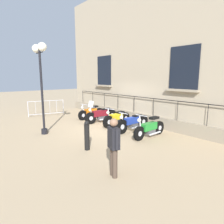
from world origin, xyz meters
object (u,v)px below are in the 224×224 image
Objects in this scene: motorcycle_blue at (133,123)px; bollard at (87,135)px; motorcycle_yellow at (117,119)px; pedestrian_standing at (114,145)px; crowd_barrier at (46,108)px; lamppost at (41,69)px; motorcycle_orange at (91,112)px; motorcycle_maroon at (101,115)px; motorcycle_green at (150,128)px.

bollard is at bearing 12.54° from motorcycle_blue.
pedestrian_standing reaches higher than motorcycle_yellow.
pedestrian_standing is at bearing 78.77° from crowd_barrier.
crowd_barrier is 7.19m from bollard.
pedestrian_standing reaches higher than crowd_barrier.
pedestrian_standing is (0.08, 5.08, -2.06)m from lamppost.
lamppost reaches higher than bollard.
motorcycle_orange is 0.48× the size of lamppost.
motorcycle_maroon reaches higher than crowd_barrier.
bollard is (3.16, 1.95, 0.14)m from motorcycle_yellow.
bollard reaches higher than motorcycle_yellow.
pedestrian_standing is at bearing 24.91° from motorcycle_green.
motorcycle_yellow reaches higher than motorcycle_blue.
motorcycle_green is (0.25, 2.45, 0.01)m from motorcycle_yellow.
motorcycle_blue is (0.08, 1.27, 0.02)m from motorcycle_yellow.
motorcycle_yellow is 5.45m from crowd_barrier.
motorcycle_maroon reaches higher than motorcycle_blue.
lamppost reaches higher than motorcycle_green.
lamppost is (3.43, 0.18, 2.52)m from motorcycle_maroon.
motorcycle_green is 0.50× the size of lamppost.
crowd_barrier is at bearing -66.51° from motorcycle_maroon.
crowd_barrier is (1.70, -3.91, 0.13)m from motorcycle_maroon.
motorcycle_maroon is 1.09× the size of motorcycle_yellow.
motorcycle_yellow is at bearing 109.85° from crowd_barrier.
pedestrian_standing is (0.51, 2.09, 0.35)m from bollard.
motorcycle_green reaches higher than motorcycle_yellow.
lamppost is at bearing 21.17° from motorcycle_orange.
motorcycle_blue is (-0.07, 2.48, -0.01)m from motorcycle_maroon.
lamppost is at bearing -90.93° from pedestrian_standing.
motorcycle_orange is 1.22× the size of pedestrian_standing.
motorcycle_yellow is 0.98× the size of motorcycle_green.
motorcycle_orange is 3.68m from motorcycle_blue.
motorcycle_maroon is 1.23m from motorcycle_yellow.
pedestrian_standing is (3.52, 5.26, 0.46)m from motorcycle_maroon.
motorcycle_maroon is at bearing -177.02° from lamppost.
motorcycle_green is 1.88× the size of bollard.
motorcycle_maroon is 0.96× the size of motorcycle_blue.
motorcycle_maroon is 1.35× the size of pedestrian_standing.
motorcycle_orange is 1.20m from motorcycle_maroon.
motorcycle_maroon is 4.26m from crowd_barrier.
motorcycle_maroon is at bearing 113.49° from crowd_barrier.
motorcycle_orange is 2.41m from motorcycle_yellow.
pedestrian_standing is (1.82, 9.16, 0.33)m from crowd_barrier.
motorcycle_green is 5.46m from lamppost.
motorcycle_maroon is at bearing -88.44° from motorcycle_blue.
crowd_barrier is (-1.74, -4.09, -2.39)m from lamppost.
crowd_barrier is at bearing -100.49° from bollard.
motorcycle_blue is 4.90m from lamppost.
lamppost reaches higher than pedestrian_standing.
motorcycle_orange is 1.80× the size of bollard.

